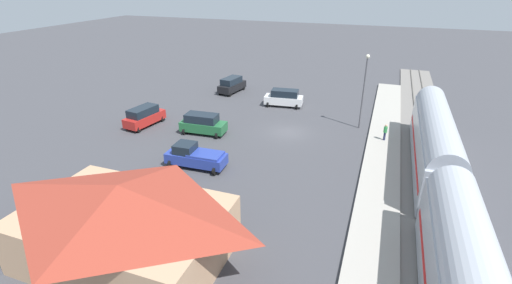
{
  "coord_description": "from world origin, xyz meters",
  "views": [
    {
      "loc": [
        -9.24,
        35.67,
        15.69
      ],
      "look_at": [
        1.68,
        5.68,
        1.0
      ],
      "focal_mm": 25.47,
      "sensor_mm": 36.0,
      "label": 1
    }
  ],
  "objects": [
    {
      "name": "ground_plane",
      "position": [
        0.0,
        0.0,
        0.0
      ],
      "size": [
        200.0,
        200.0,
        0.0
      ],
      "primitive_type": "plane",
      "color": "#424247"
    },
    {
      "name": "railway_track",
      "position": [
        -14.0,
        0.0,
        0.09
      ],
      "size": [
        4.8,
        70.0,
        0.3
      ],
      "color": "slate",
      "rests_on": "ground"
    },
    {
      "name": "platform",
      "position": [
        -10.0,
        0.0,
        0.15
      ],
      "size": [
        3.2,
        46.0,
        0.3
      ],
      "color": "#A8A399",
      "rests_on": "ground"
    },
    {
      "name": "station_building",
      "position": [
        4.0,
        22.0,
        2.62
      ],
      "size": [
        12.44,
        8.46,
        5.04
      ],
      "color": "tan",
      "rests_on": "ground"
    },
    {
      "name": "pedestrian_on_platform",
      "position": [
        -9.99,
        -0.72,
        1.28
      ],
      "size": [
        0.36,
        0.36,
        1.71
      ],
      "color": "#23284C",
      "rests_on": "platform"
    },
    {
      "name": "suv_green",
      "position": [
        8.59,
        3.47,
        1.15
      ],
      "size": [
        5.01,
        2.62,
        2.22
      ],
      "color": "#236638",
      "rests_on": "ground"
    },
    {
      "name": "suv_white",
      "position": [
        2.86,
        -8.3,
        1.15
      ],
      "size": [
        5.09,
        2.81,
        2.22
      ],
      "color": "white",
      "rests_on": "ground"
    },
    {
      "name": "suv_black",
      "position": [
        11.76,
        -11.69,
        1.15
      ],
      "size": [
        2.71,
        5.15,
        2.22
      ],
      "color": "black",
      "rests_on": "ground"
    },
    {
      "name": "suv_red",
      "position": [
        15.92,
        3.72,
        1.15
      ],
      "size": [
        2.67,
        5.14,
        2.22
      ],
      "color": "red",
      "rests_on": "ground"
    },
    {
      "name": "pickup_blue",
      "position": [
        5.73,
        10.46,
        1.03
      ],
      "size": [
        5.47,
        2.64,
        2.14
      ],
      "color": "#283D9E",
      "rests_on": "ground"
    },
    {
      "name": "light_pole_near_platform",
      "position": [
        -7.2,
        -3.94,
        5.15
      ],
      "size": [
        0.44,
        0.44,
        8.25
      ],
      "color": "#515156",
      "rests_on": "ground"
    }
  ]
}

